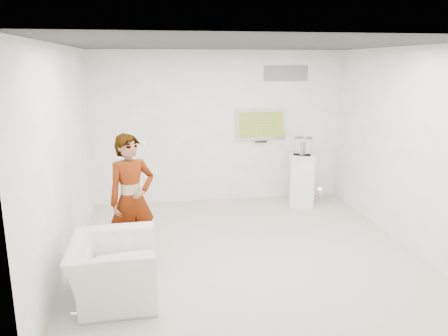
{
  "coord_description": "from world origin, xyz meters",
  "views": [
    {
      "loc": [
        -1.27,
        -6.05,
        2.76
      ],
      "look_at": [
        -0.2,
        0.6,
        1.13
      ],
      "focal_mm": 35.0,
      "sensor_mm": 36.0,
      "label": 1
    }
  ],
  "objects_px": {
    "pedestal": "(302,180)",
    "floor_uplight": "(320,194)",
    "tv": "(261,124)",
    "person": "(132,200)",
    "armchair": "(114,269)"
  },
  "relations": [
    {
      "from": "pedestal",
      "to": "floor_uplight",
      "type": "distance_m",
      "value": 0.64
    },
    {
      "from": "tv",
      "to": "person",
      "type": "relative_size",
      "value": 0.54
    },
    {
      "from": "tv",
      "to": "floor_uplight",
      "type": "distance_m",
      "value": 1.88
    },
    {
      "from": "armchair",
      "to": "floor_uplight",
      "type": "xyz_separation_m",
      "value": [
        3.83,
        3.23,
        -0.24
      ]
    },
    {
      "from": "person",
      "to": "armchair",
      "type": "relative_size",
      "value": 1.62
    },
    {
      "from": "tv",
      "to": "pedestal",
      "type": "relative_size",
      "value": 0.97
    },
    {
      "from": "tv",
      "to": "person",
      "type": "distance_m",
      "value": 3.66
    },
    {
      "from": "pedestal",
      "to": "floor_uplight",
      "type": "relative_size",
      "value": 3.91
    },
    {
      "from": "tv",
      "to": "person",
      "type": "height_order",
      "value": "tv"
    },
    {
      "from": "floor_uplight",
      "to": "person",
      "type": "bearing_deg",
      "value": -148.2
    },
    {
      "from": "tv",
      "to": "armchair",
      "type": "height_order",
      "value": "tv"
    },
    {
      "from": "person",
      "to": "pedestal",
      "type": "distance_m",
      "value": 3.79
    },
    {
      "from": "floor_uplight",
      "to": "tv",
      "type": "bearing_deg",
      "value": 162.24
    },
    {
      "from": "armchair",
      "to": "floor_uplight",
      "type": "distance_m",
      "value": 5.01
    },
    {
      "from": "tv",
      "to": "armchair",
      "type": "relative_size",
      "value": 0.88
    }
  ]
}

